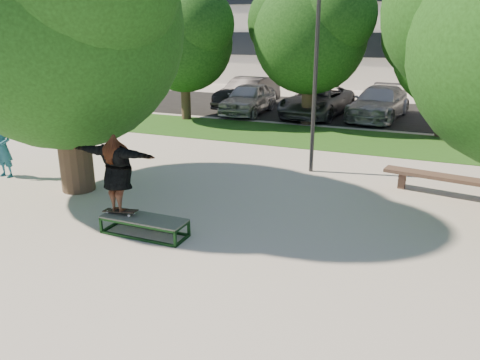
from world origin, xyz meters
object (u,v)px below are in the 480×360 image
at_px(grind_box, 145,226).
at_px(car_dark, 248,93).
at_px(bystander, 3,148).
at_px(car_silver_a, 249,98).
at_px(lamppost, 316,62).
at_px(bench, 454,180).
at_px(car_silver_b, 379,103).
at_px(car_grey, 317,101).
at_px(tree_left, 59,11).

xyz_separation_m(grind_box, car_dark, (-3.99, 15.72, 0.61)).
bearing_deg(bystander, car_silver_a, 79.87).
height_order(grind_box, car_dark, car_dark).
xyz_separation_m(lamppost, bench, (3.85, -0.83, -2.71)).
distance_m(lamppost, car_silver_b, 9.90).
bearing_deg(car_dark, bench, -42.57).
bearing_deg(bench, car_silver_b, 116.21).
xyz_separation_m(bystander, car_grey, (5.85, 12.96, -0.12)).
bearing_deg(car_dark, car_silver_a, -61.79).
bearing_deg(car_grey, lamppost, -70.50).
xyz_separation_m(tree_left, car_grey, (3.24, 13.00, -3.69)).
height_order(bench, car_silver_a, car_silver_a).
relative_size(lamppost, car_silver_b, 1.20).
height_order(car_dark, car_grey, car_dark).
height_order(bench, car_grey, car_grey).
relative_size(tree_left, car_silver_b, 1.39).
xyz_separation_m(car_silver_a, car_silver_b, (6.14, 1.07, -0.02)).
xyz_separation_m(bench, car_dark, (-9.85, 10.82, 0.36)).
xyz_separation_m(grind_box, car_grey, (-0.04, 14.82, 0.54)).
height_order(tree_left, lamppost, tree_left).
bearing_deg(grind_box, car_silver_a, 103.25).
relative_size(bench, car_silver_a, 0.77).
relative_size(bench, car_dark, 0.71).
distance_m(tree_left, car_dark, 14.38).
bearing_deg(tree_left, car_dark, 92.91).
bearing_deg(tree_left, bench, 18.60).
relative_size(lamppost, car_silver_a, 1.37).
bearing_deg(car_silver_b, car_grey, -162.81).
xyz_separation_m(bystander, bench, (11.76, 3.04, -0.41)).
height_order(tree_left, bench, tree_left).
bearing_deg(car_grey, grind_box, -83.09).
height_order(tree_left, car_grey, tree_left).
relative_size(tree_left, lamppost, 1.16).
xyz_separation_m(car_silver_a, car_grey, (3.31, 0.59, -0.03)).
bearing_deg(bench, tree_left, -151.67).
bearing_deg(car_dark, lamppost, -53.90).
xyz_separation_m(grind_box, car_silver_b, (2.79, 15.30, 0.55)).
xyz_separation_m(bench, car_silver_a, (-9.21, 9.33, 0.32)).
bearing_deg(bench, grind_box, -130.40).
distance_m(lamppost, car_grey, 9.63).
bearing_deg(car_dark, grind_box, -70.66).
bearing_deg(lamppost, bystander, -153.93).
bearing_deg(grind_box, car_dark, 104.23).
height_order(lamppost, bench, lamppost).
distance_m(bystander, car_grey, 14.22).
bearing_deg(tree_left, car_silver_a, 90.33).
bearing_deg(bystander, bench, 16.00).
distance_m(tree_left, car_grey, 13.89).
xyz_separation_m(lamppost, grind_box, (-2.01, -5.73, -2.96)).
bearing_deg(tree_left, grind_box, -29.07).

